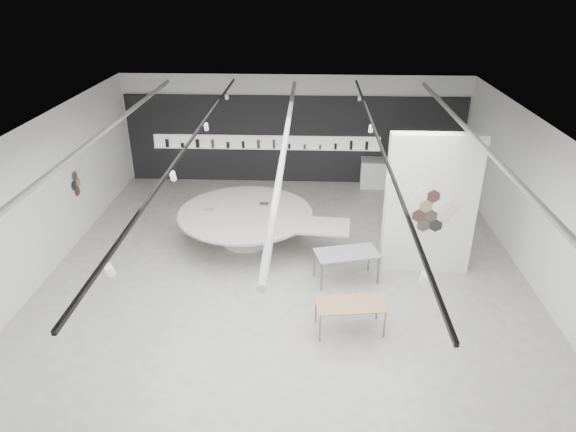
{
  "coord_description": "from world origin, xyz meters",
  "views": [
    {
      "loc": [
        0.53,
        -10.5,
        7.0
      ],
      "look_at": [
        0.02,
        1.2,
        1.33
      ],
      "focal_mm": 32.0,
      "sensor_mm": 36.0,
      "label": 1
    }
  ],
  "objects_px": {
    "sample_table_wood": "(350,306)",
    "sample_table_stone": "(347,255)",
    "kitchen_counter": "(385,173)",
    "partition_column": "(430,205)",
    "display_island": "(248,223)"
  },
  "relations": [
    {
      "from": "display_island",
      "to": "sample_table_stone",
      "type": "relative_size",
      "value": 2.95
    },
    {
      "from": "display_island",
      "to": "sample_table_stone",
      "type": "distance_m",
      "value": 3.2
    },
    {
      "from": "kitchen_counter",
      "to": "partition_column",
      "type": "bearing_deg",
      "value": -83.96
    },
    {
      "from": "display_island",
      "to": "sample_table_wood",
      "type": "bearing_deg",
      "value": -50.02
    },
    {
      "from": "partition_column",
      "to": "sample_table_stone",
      "type": "xyz_separation_m",
      "value": [
        -2.01,
        -0.63,
        -1.09
      ]
    },
    {
      "from": "partition_column",
      "to": "display_island",
      "type": "height_order",
      "value": "partition_column"
    },
    {
      "from": "kitchen_counter",
      "to": "sample_table_wood",
      "type": "bearing_deg",
      "value": -99.24
    },
    {
      "from": "sample_table_wood",
      "to": "sample_table_stone",
      "type": "bearing_deg",
      "value": 88.84
    },
    {
      "from": "partition_column",
      "to": "display_island",
      "type": "relative_size",
      "value": 0.73
    },
    {
      "from": "sample_table_wood",
      "to": "kitchen_counter",
      "type": "xyz_separation_m",
      "value": [
        1.77,
        8.09,
        -0.12
      ]
    },
    {
      "from": "partition_column",
      "to": "sample_table_stone",
      "type": "distance_m",
      "value": 2.37
    },
    {
      "from": "sample_table_stone",
      "to": "kitchen_counter",
      "type": "bearing_deg",
      "value": 74.27
    },
    {
      "from": "sample_table_wood",
      "to": "kitchen_counter",
      "type": "relative_size",
      "value": 0.84
    },
    {
      "from": "display_island",
      "to": "sample_table_stone",
      "type": "xyz_separation_m",
      "value": [
        2.62,
        -1.83,
        0.1
      ]
    },
    {
      "from": "partition_column",
      "to": "kitchen_counter",
      "type": "relative_size",
      "value": 2.0
    }
  ]
}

